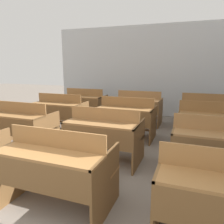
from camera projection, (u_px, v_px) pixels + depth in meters
name	position (u px, v px, depth m)	size (l,w,h in m)	color
wall_back	(149.00, 71.00, 7.10)	(6.43, 0.06, 2.89)	silver
bench_front_center	(57.00, 168.00, 2.49)	(1.22, 0.78, 0.94)	brown
bench_second_left	(21.00, 125.00, 4.29)	(1.22, 0.78, 0.94)	brown
bench_second_center	(104.00, 134.00, 3.70)	(1.22, 0.78, 0.94)	brown
bench_second_right	(216.00, 147.00, 3.11)	(1.22, 0.78, 0.94)	brown
bench_third_left	(60.00, 112.00, 5.51)	(1.22, 0.78, 0.94)	brown
bench_third_center	(127.00, 117.00, 4.92)	(1.22, 0.78, 0.94)	brown
bench_third_right	(210.00, 124.00, 4.33)	(1.22, 0.78, 0.94)	brown
bench_back_left	(84.00, 103.00, 6.74)	(1.22, 0.78, 0.94)	brown
bench_back_center	(139.00, 107.00, 6.13)	(1.22, 0.78, 0.94)	brown
bench_back_right	(206.00, 111.00, 5.55)	(1.22, 0.78, 0.94)	brown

